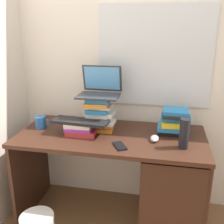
{
  "coord_description": "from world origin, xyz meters",
  "views": [
    {
      "loc": [
        0.38,
        -1.85,
        1.55
      ],
      "look_at": [
        0.01,
        -0.0,
        0.93
      ],
      "focal_mm": 43.24,
      "sensor_mm": 36.0,
      "label": 1
    }
  ],
  "objects_px": {
    "computer_mouse": "(155,138)",
    "book_stack_side": "(174,122)",
    "desk": "(156,181)",
    "cell_phone": "(120,146)",
    "book_stack_tall": "(99,113)",
    "water_bottle": "(184,134)",
    "laptop": "(100,88)",
    "book_stack_keyboard_riser": "(81,129)",
    "keyboard": "(80,122)",
    "mug": "(41,122)"
  },
  "relations": [
    {
      "from": "book_stack_side",
      "to": "cell_phone",
      "type": "xyz_separation_m",
      "value": [
        -0.36,
        -0.3,
        -0.09
      ]
    },
    {
      "from": "book_stack_tall",
      "to": "laptop",
      "type": "relative_size",
      "value": 0.85
    },
    {
      "from": "book_stack_keyboard_riser",
      "to": "book_stack_side",
      "type": "height_order",
      "value": "book_stack_side"
    },
    {
      "from": "book_stack_side",
      "to": "computer_mouse",
      "type": "relative_size",
      "value": 2.32
    },
    {
      "from": "keyboard",
      "to": "cell_phone",
      "type": "relative_size",
      "value": 3.09
    },
    {
      "from": "book_stack_keyboard_riser",
      "to": "book_stack_side",
      "type": "relative_size",
      "value": 0.96
    },
    {
      "from": "computer_mouse",
      "to": "mug",
      "type": "distance_m",
      "value": 0.91
    },
    {
      "from": "book_stack_side",
      "to": "keyboard",
      "type": "bearing_deg",
      "value": -168.09
    },
    {
      "from": "book_stack_tall",
      "to": "mug",
      "type": "height_order",
      "value": "book_stack_tall"
    },
    {
      "from": "desk",
      "to": "cell_phone",
      "type": "xyz_separation_m",
      "value": [
        -0.26,
        -0.17,
        0.35
      ]
    },
    {
      "from": "keyboard",
      "to": "water_bottle",
      "type": "xyz_separation_m",
      "value": [
        0.75,
        -0.09,
        0.0
      ]
    },
    {
      "from": "computer_mouse",
      "to": "book_stack_keyboard_riser",
      "type": "bearing_deg",
      "value": 178.67
    },
    {
      "from": "book_stack_tall",
      "to": "computer_mouse",
      "type": "distance_m",
      "value": 0.47
    },
    {
      "from": "desk",
      "to": "book_stack_tall",
      "type": "bearing_deg",
      "value": 167.67
    },
    {
      "from": "laptop",
      "to": "desk",
      "type": "bearing_deg",
      "value": -18.67
    },
    {
      "from": "book_stack_side",
      "to": "laptop",
      "type": "bearing_deg",
      "value": 176.92
    },
    {
      "from": "desk",
      "to": "cell_phone",
      "type": "height_order",
      "value": "cell_phone"
    },
    {
      "from": "cell_phone",
      "to": "laptop",
      "type": "bearing_deg",
      "value": 94.5
    },
    {
      "from": "computer_mouse",
      "to": "cell_phone",
      "type": "relative_size",
      "value": 0.76
    },
    {
      "from": "computer_mouse",
      "to": "book_stack_side",
      "type": "bearing_deg",
      "value": 49.36
    },
    {
      "from": "book_stack_keyboard_riser",
      "to": "keyboard",
      "type": "relative_size",
      "value": 0.55
    },
    {
      "from": "mug",
      "to": "keyboard",
      "type": "bearing_deg",
      "value": -10.32
    },
    {
      "from": "book_stack_tall",
      "to": "water_bottle",
      "type": "bearing_deg",
      "value": -18.24
    },
    {
      "from": "keyboard",
      "to": "book_stack_side",
      "type": "bearing_deg",
      "value": 16.26
    },
    {
      "from": "book_stack_tall",
      "to": "book_stack_keyboard_riser",
      "type": "height_order",
      "value": "book_stack_tall"
    },
    {
      "from": "book_stack_side",
      "to": "mug",
      "type": "bearing_deg",
      "value": -175.58
    },
    {
      "from": "book_stack_tall",
      "to": "water_bottle",
      "type": "height_order",
      "value": "book_stack_tall"
    },
    {
      "from": "book_stack_side",
      "to": "water_bottle",
      "type": "relative_size",
      "value": 1.16
    },
    {
      "from": "desk",
      "to": "water_bottle",
      "type": "distance_m",
      "value": 0.49
    },
    {
      "from": "desk",
      "to": "book_stack_side",
      "type": "relative_size",
      "value": 5.85
    },
    {
      "from": "desk",
      "to": "cell_phone",
      "type": "distance_m",
      "value": 0.46
    },
    {
      "from": "water_bottle",
      "to": "cell_phone",
      "type": "bearing_deg",
      "value": -171.47
    },
    {
      "from": "mug",
      "to": "water_bottle",
      "type": "distance_m",
      "value": 1.11
    },
    {
      "from": "computer_mouse",
      "to": "cell_phone",
      "type": "distance_m",
      "value": 0.27
    },
    {
      "from": "laptop",
      "to": "computer_mouse",
      "type": "xyz_separation_m",
      "value": [
        0.44,
        -0.19,
        -0.3
      ]
    },
    {
      "from": "laptop",
      "to": "computer_mouse",
      "type": "relative_size",
      "value": 3.02
    },
    {
      "from": "book_stack_keyboard_riser",
      "to": "water_bottle",
      "type": "relative_size",
      "value": 1.12
    },
    {
      "from": "book_stack_tall",
      "to": "book_stack_keyboard_riser",
      "type": "distance_m",
      "value": 0.19
    },
    {
      "from": "computer_mouse",
      "to": "keyboard",
      "type": "bearing_deg",
      "value": 178.97
    },
    {
      "from": "mug",
      "to": "water_bottle",
      "type": "relative_size",
      "value": 0.6
    },
    {
      "from": "mug",
      "to": "cell_phone",
      "type": "height_order",
      "value": "mug"
    },
    {
      "from": "book_stack_tall",
      "to": "mug",
      "type": "xyz_separation_m",
      "value": [
        -0.47,
        -0.05,
        -0.09
      ]
    },
    {
      "from": "book_stack_keyboard_riser",
      "to": "cell_phone",
      "type": "relative_size",
      "value": 1.7
    },
    {
      "from": "book_stack_side",
      "to": "laptop",
      "type": "relative_size",
      "value": 0.77
    },
    {
      "from": "book_stack_tall",
      "to": "cell_phone",
      "type": "bearing_deg",
      "value": -51.88
    },
    {
      "from": "laptop",
      "to": "computer_mouse",
      "type": "distance_m",
      "value": 0.57
    },
    {
      "from": "book_stack_keyboard_riser",
      "to": "mug",
      "type": "bearing_deg",
      "value": 170.1
    },
    {
      "from": "computer_mouse",
      "to": "mug",
      "type": "bearing_deg",
      "value": 175.31
    },
    {
      "from": "laptop",
      "to": "water_bottle",
      "type": "distance_m",
      "value": 0.72
    },
    {
      "from": "book_stack_tall",
      "to": "laptop",
      "type": "xyz_separation_m",
      "value": [
        -0.0,
        0.06,
        0.19
      ]
    }
  ]
}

